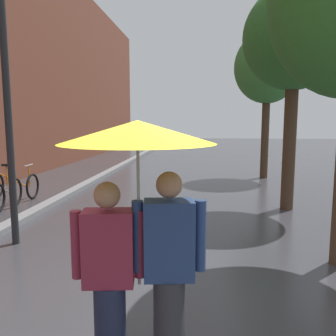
{
  "coord_description": "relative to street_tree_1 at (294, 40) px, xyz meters",
  "views": [
    {
      "loc": [
        0.64,
        -2.88,
        2.12
      ],
      "look_at": [
        0.05,
        2.73,
        1.35
      ],
      "focal_mm": 37.02,
      "sensor_mm": 36.0,
      "label": 1
    }
  ],
  "objects": [
    {
      "name": "street_tree_2",
      "position": [
        0.23,
        4.72,
        0.05
      ],
      "size": [
        2.39,
        2.39,
        5.34
      ],
      "color": "#473323",
      "rests_on": "ground"
    },
    {
      "name": "parked_bicycle_4",
      "position": [
        -7.16,
        0.39,
        -3.57
      ],
      "size": [
        1.1,
        0.73,
        0.96
      ],
      "color": "black",
      "rests_on": "ground"
    },
    {
      "name": "street_tree_1",
      "position": [
        0.0,
        0.0,
        0.0
      ],
      "size": [
        2.32,
        2.32,
        5.18
      ],
      "color": "#473323",
      "rests_on": "ground"
    },
    {
      "name": "street_lamp_post",
      "position": [
        -5.25,
        -2.95,
        -1.33
      ],
      "size": [
        0.24,
        0.24,
        4.5
      ],
      "color": "black",
      "rests_on": "ground"
    },
    {
      "name": "couple_under_umbrella",
      "position": [
        -2.51,
        -5.81,
        -2.49
      ],
      "size": [
        1.22,
        1.22,
        2.13
      ],
      "color": "#1E233D",
      "rests_on": "ground"
    },
    {
      "name": "kerb_strip",
      "position": [
        -5.85,
        4.44,
        -3.89
      ],
      "size": [
        0.3,
        36.0,
        0.12
      ],
      "primitive_type": "cube",
      "color": "slate",
      "rests_on": "ground"
    }
  ]
}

